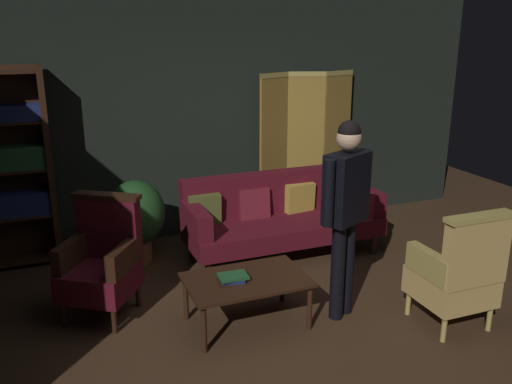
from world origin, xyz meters
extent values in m
plane|color=#3D2819|center=(0.00, 0.00, 0.00)|extent=(10.00, 10.00, 0.00)
cube|color=black|center=(0.00, 2.45, 1.40)|extent=(7.20, 0.10, 2.80)
cube|color=olive|center=(0.81, 2.24, 0.95)|extent=(0.43, 0.21, 1.90)
cube|color=tan|center=(0.81, 2.24, 1.87)|extent=(0.44, 0.22, 0.06)
cube|color=olive|center=(1.24, 2.25, 0.95)|extent=(0.44, 0.18, 1.90)
cube|color=tan|center=(1.24, 2.25, 1.87)|extent=(0.45, 0.19, 0.06)
cube|color=olive|center=(1.67, 2.25, 0.95)|extent=(0.45, 0.17, 1.90)
cube|color=tan|center=(1.67, 2.25, 1.87)|extent=(0.45, 0.18, 0.06)
cube|color=black|center=(-1.73, 2.18, 1.02)|extent=(0.06, 0.32, 2.05)
cube|color=black|center=(-2.15, 2.33, 1.02)|extent=(0.90, 0.02, 2.05)
cube|color=black|center=(-2.15, 2.18, 0.06)|extent=(0.86, 0.30, 0.02)
cube|color=black|center=(-2.15, 2.18, 0.54)|extent=(0.86, 0.30, 0.02)
cube|color=navy|center=(-2.15, 2.16, 0.67)|extent=(0.78, 0.22, 0.23)
cube|color=black|center=(-2.15, 2.18, 1.02)|extent=(0.86, 0.30, 0.02)
cube|color=#1E4C28|center=(-2.15, 2.16, 1.15)|extent=(0.78, 0.22, 0.23)
cylinder|color=black|center=(-0.40, 1.05, 0.11)|extent=(0.07, 0.07, 0.22)
cylinder|color=black|center=(1.50, 1.05, 0.11)|extent=(0.07, 0.07, 0.22)
cylinder|color=black|center=(-0.40, 1.65, 0.11)|extent=(0.07, 0.07, 0.22)
cylinder|color=black|center=(1.50, 1.65, 0.11)|extent=(0.07, 0.07, 0.22)
cube|color=#4C0F19|center=(0.55, 1.35, 0.32)|extent=(2.10, 0.76, 0.20)
cube|color=#4C0F19|center=(0.55, 1.66, 0.65)|extent=(2.10, 0.18, 0.46)
cube|color=#4C0F19|center=(-0.43, 1.35, 0.55)|extent=(0.16, 0.68, 0.26)
cube|color=#4C0F19|center=(1.53, 1.35, 0.55)|extent=(0.16, 0.68, 0.26)
cube|color=#4C5123|center=(-0.28, 1.55, 0.57)|extent=(0.35, 0.16, 0.35)
cube|color=maroon|center=(0.27, 1.55, 0.57)|extent=(0.34, 0.16, 0.35)
cube|color=#B79338|center=(0.83, 1.55, 0.57)|extent=(0.35, 0.17, 0.35)
cube|color=tan|center=(1.38, 1.55, 0.57)|extent=(0.35, 0.16, 0.35)
cylinder|color=black|center=(-0.78, -0.09, 0.20)|extent=(0.04, 0.04, 0.39)
cylinder|color=black|center=(0.12, -0.09, 0.20)|extent=(0.04, 0.04, 0.39)
cylinder|color=black|center=(-0.78, 0.45, 0.20)|extent=(0.04, 0.04, 0.39)
cylinder|color=black|center=(0.12, 0.45, 0.20)|extent=(0.04, 0.04, 0.39)
cube|color=black|center=(-0.33, 0.18, 0.41)|extent=(1.00, 0.64, 0.03)
cylinder|color=tan|center=(1.49, -0.20, 0.11)|extent=(0.04, 0.04, 0.22)
cylinder|color=tan|center=(1.03, -0.19, 0.11)|extent=(0.04, 0.04, 0.22)
cylinder|color=tan|center=(1.48, -0.66, 0.11)|extent=(0.04, 0.04, 0.22)
cylinder|color=tan|center=(1.02, -0.65, 0.11)|extent=(0.04, 0.04, 0.22)
cube|color=tan|center=(1.25, -0.43, 0.34)|extent=(0.57, 0.57, 0.24)
cube|color=tan|center=(1.25, -0.66, 0.73)|extent=(0.56, 0.13, 0.54)
cube|color=tan|center=(1.25, -0.66, 1.02)|extent=(0.60, 0.14, 0.04)
cube|color=tan|center=(1.49, -0.43, 0.57)|extent=(0.10, 0.50, 0.22)
cube|color=tan|center=(1.01, -0.42, 0.57)|extent=(0.10, 0.50, 0.22)
cylinder|color=black|center=(-1.77, 0.70, 0.11)|extent=(0.04, 0.04, 0.22)
cylinder|color=black|center=(-1.39, 0.44, 0.11)|extent=(0.04, 0.04, 0.22)
cylinder|color=black|center=(-1.51, 1.08, 0.11)|extent=(0.04, 0.04, 0.22)
cylinder|color=black|center=(-1.13, 0.82, 0.11)|extent=(0.04, 0.04, 0.22)
cube|color=#4C0F19|center=(-1.45, 0.76, 0.34)|extent=(0.78, 0.78, 0.24)
cube|color=#4C0F19|center=(-1.32, 0.95, 0.73)|extent=(0.53, 0.42, 0.54)
cube|color=black|center=(-1.32, 0.95, 1.02)|extent=(0.57, 0.45, 0.04)
cube|color=black|center=(-1.64, 0.90, 0.57)|extent=(0.36, 0.46, 0.22)
cube|color=black|center=(-1.25, 0.63, 0.57)|extent=(0.36, 0.46, 0.22)
cylinder|color=black|center=(0.54, 0.05, 0.43)|extent=(0.12, 0.12, 0.86)
cylinder|color=black|center=(0.42, -0.01, 0.43)|extent=(0.12, 0.12, 0.86)
cube|color=maroon|center=(0.48, 0.02, 0.90)|extent=(0.36, 0.28, 0.09)
cube|color=black|center=(0.48, 0.02, 1.15)|extent=(0.45, 0.36, 0.58)
cube|color=white|center=(0.43, 0.12, 1.18)|extent=(0.13, 0.07, 0.41)
cube|color=maroon|center=(0.43, 0.13, 1.41)|extent=(0.09, 0.06, 0.04)
cylinder|color=black|center=(0.71, 0.13, 1.16)|extent=(0.09, 0.09, 0.54)
cylinder|color=black|center=(0.25, -0.09, 1.16)|extent=(0.09, 0.09, 0.54)
sphere|color=tan|center=(0.48, 0.02, 1.56)|extent=(0.20, 0.20, 0.20)
sphere|color=black|center=(0.48, 0.02, 1.61)|extent=(0.18, 0.18, 0.18)
cylinder|color=brown|center=(-0.95, 1.80, 0.14)|extent=(0.28, 0.28, 0.28)
ellipsoid|color=#193D19|center=(-0.95, 1.80, 0.55)|extent=(0.60, 0.60, 0.69)
cube|color=navy|center=(-0.45, 0.18, 0.43)|extent=(0.22, 0.19, 0.03)
cube|color=#1E4C28|center=(-0.45, 0.18, 0.46)|extent=(0.24, 0.18, 0.02)
camera|label=1|loc=(-1.76, -3.61, 2.39)|focal=37.93mm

